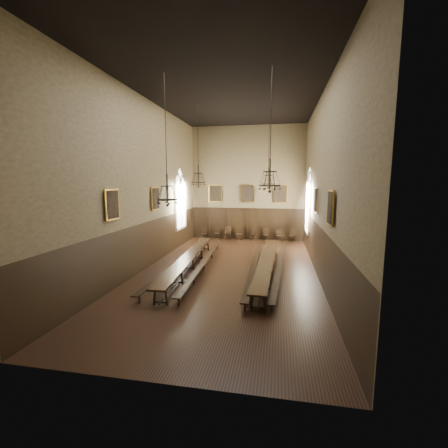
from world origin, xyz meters
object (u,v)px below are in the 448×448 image
(chandelier_back_left, at_px, (198,177))
(bench_left_outer, at_px, (181,265))
(table_right, at_px, (267,266))
(chair_2, at_px, (228,236))
(bench_right_inner, at_px, (254,267))
(chair_6, at_px, (279,238))
(chair_4, at_px, (253,237))
(chandelier_front_left, at_px, (167,192))
(chandelier_back_right, at_px, (268,178))
(bench_right_outer, at_px, (279,269))
(bench_left_inner, at_px, (204,264))
(chair_1, at_px, (217,235))
(chair_5, at_px, (265,237))
(chair_3, at_px, (239,236))
(chair_0, at_px, (204,235))
(chair_7, at_px, (292,238))
(table_left, at_px, (189,263))
(chandelier_front_right, at_px, (270,178))

(chandelier_back_left, bearing_deg, bench_left_outer, -98.27)
(table_right, relative_size, chair_2, 9.82)
(bench_right_inner, relative_size, chair_6, 11.57)
(chair_4, bearing_deg, chandelier_front_left, -90.00)
(chandelier_back_right, bearing_deg, bench_right_outer, -74.02)
(bench_left_inner, bearing_deg, chair_4, 77.11)
(chair_2, relative_size, chair_6, 1.14)
(chair_6, bearing_deg, chair_1, 161.27)
(chair_4, xyz_separation_m, chair_5, (0.94, -0.00, -0.01))
(chair_3, height_order, chair_6, chair_3)
(bench_left_outer, bearing_deg, chair_4, 70.48)
(bench_left_outer, xyz_separation_m, chair_0, (-0.91, 8.73, -0.01))
(chair_4, bearing_deg, table_right, -67.39)
(chair_5, distance_m, chandelier_back_right, 7.64)
(chair_7, bearing_deg, bench_right_inner, -109.99)
(chair_4, distance_m, chair_5, 0.94)
(chair_2, bearing_deg, chair_7, -16.34)
(table_left, height_order, chair_3, chair_3)
(chandelier_back_left, xyz_separation_m, chandelier_back_right, (4.05, 0.24, -0.05))
(table_left, bearing_deg, bench_right_outer, 1.18)
(bench_left_outer, bearing_deg, chandelier_back_left, 81.73)
(bench_left_inner, bearing_deg, chandelier_back_right, 36.07)
(chandelier_front_left, bearing_deg, chair_7, 63.26)
(chair_2, xyz_separation_m, chair_3, (0.86, -0.01, -0.00))
(chair_2, xyz_separation_m, chair_5, (2.99, 0.01, -0.02))
(table_right, xyz_separation_m, chair_4, (-1.39, 8.65, -0.09))
(chair_0, height_order, chandelier_back_right, chandelier_back_right)
(table_left, height_order, chair_6, chair_6)
(bench_left_outer, relative_size, chandelier_back_left, 2.17)
(bench_right_inner, bearing_deg, chair_3, 102.96)
(chandelier_front_left, bearing_deg, chair_2, 86.49)
(bench_left_outer, relative_size, bench_right_inner, 0.95)
(bench_left_outer, relative_size, chair_2, 9.67)
(chair_2, height_order, chandelier_front_right, chandelier_front_right)
(chair_7, xyz_separation_m, chandelier_front_left, (-5.77, -11.46, 3.93))
(bench_left_inner, relative_size, chandelier_front_right, 2.23)
(chair_0, relative_size, chair_3, 0.89)
(bench_left_outer, xyz_separation_m, chair_2, (1.07, 8.77, 0.03))
(chair_0, distance_m, chandelier_front_right, 13.38)
(chair_2, relative_size, chandelier_front_left, 0.19)
(chair_2, bearing_deg, chair_6, -16.72)
(chair_1, distance_m, chair_4, 2.98)
(bench_right_outer, relative_size, chair_3, 9.74)
(bench_right_inner, xyz_separation_m, chair_4, (-0.76, 8.49, 0.00))
(bench_right_outer, xyz_separation_m, chair_1, (-5.01, 8.73, 0.01))
(bench_left_outer, relative_size, chair_6, 10.99)
(chair_4, xyz_separation_m, chandelier_back_right, (1.29, -6.12, 4.56))
(table_right, distance_m, chair_1, 9.75)
(bench_right_outer, bearing_deg, chair_1, 119.83)
(table_left, distance_m, chair_2, 8.78)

